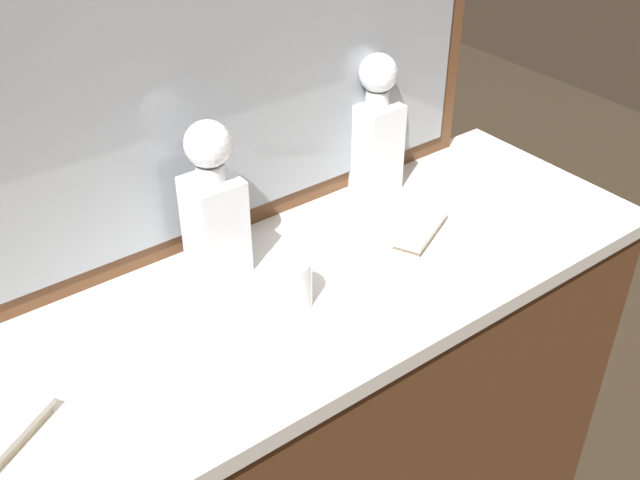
% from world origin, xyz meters
% --- Properties ---
extents(dresser, '(1.30, 0.48, 0.94)m').
position_xyz_m(dresser, '(0.00, 0.00, 0.47)').
color(dresser, brown).
rests_on(dresser, ground_plane).
extents(dresser_mirror, '(1.06, 0.03, 0.58)m').
position_xyz_m(dresser_mirror, '(0.00, 0.22, 1.23)').
color(dresser_mirror, brown).
rests_on(dresser_mirror, dresser).
extents(crystal_decanter_rear, '(0.09, 0.09, 0.29)m').
position_xyz_m(crystal_decanter_rear, '(-0.13, 0.13, 1.05)').
color(crystal_decanter_rear, white).
rests_on(crystal_decanter_rear, dresser).
extents(crystal_decanter_front, '(0.08, 0.08, 0.29)m').
position_xyz_m(crystal_decanter_front, '(0.28, 0.18, 1.05)').
color(crystal_decanter_front, white).
rests_on(crystal_decanter_front, dresser).
extents(crystal_tumbler_far_left, '(0.08, 0.08, 0.09)m').
position_xyz_m(crystal_tumbler_far_left, '(-0.08, -0.02, 0.98)').
color(crystal_tumbler_far_left, white).
rests_on(crystal_tumbler_far_left, dresser).
extents(silver_brush_front, '(0.17, 0.13, 0.02)m').
position_xyz_m(silver_brush_front, '(-0.56, -0.04, 0.95)').
color(silver_brush_front, '#B7A88C').
rests_on(silver_brush_front, dresser).
extents(silver_brush_center, '(0.16, 0.12, 0.02)m').
position_xyz_m(silver_brush_center, '(0.23, -0.01, 0.95)').
color(silver_brush_center, '#B7A88C').
rests_on(silver_brush_center, dresser).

